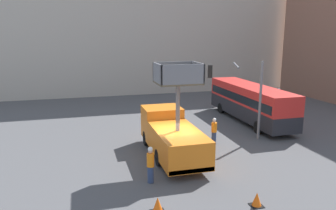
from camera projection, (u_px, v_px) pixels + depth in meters
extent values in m
plane|color=#4C4C4F|center=(176.00, 162.00, 19.50)|extent=(120.00, 120.00, 0.00)
cube|color=#BCB2A3|center=(117.00, 22.00, 42.90)|extent=(44.00, 10.00, 17.89)
cube|color=orange|center=(162.00, 122.00, 22.37)|extent=(2.52, 2.19, 2.16)
cube|color=orange|center=(178.00, 144.00, 19.00)|extent=(2.52, 5.10, 1.58)
cube|color=red|center=(192.00, 171.00, 16.79)|extent=(2.47, 0.10, 0.24)
cylinder|color=black|center=(146.00, 138.00, 22.31)|extent=(0.30, 0.99, 0.99)
cylinder|color=black|center=(177.00, 136.00, 22.88)|extent=(0.30, 0.99, 0.99)
cylinder|color=black|center=(159.00, 157.00, 18.87)|extent=(0.30, 0.99, 0.99)
cylinder|color=black|center=(195.00, 154.00, 19.45)|extent=(0.30, 0.99, 0.99)
cylinder|color=slate|center=(178.00, 107.00, 18.54)|extent=(0.24, 0.24, 2.73)
cube|color=brown|center=(178.00, 83.00, 18.23)|extent=(2.43, 1.93, 0.10)
cube|color=slate|center=(157.00, 73.00, 17.80)|extent=(0.08, 1.93, 1.05)
cube|color=slate|center=(198.00, 72.00, 18.41)|extent=(0.08, 1.93, 1.05)
cube|color=slate|center=(173.00, 71.00, 18.98)|extent=(2.43, 0.08, 1.05)
cube|color=slate|center=(183.00, 74.00, 17.24)|extent=(2.43, 0.08, 1.05)
cube|color=#232328|center=(249.00, 110.00, 28.24)|extent=(2.48, 10.91, 1.23)
cube|color=red|center=(250.00, 94.00, 27.95)|extent=(2.48, 10.91, 1.50)
cube|color=black|center=(250.00, 97.00, 28.00)|extent=(2.50, 10.48, 0.66)
cylinder|color=black|center=(221.00, 108.00, 31.26)|extent=(0.30, 0.98, 0.98)
cylinder|color=black|center=(242.00, 107.00, 31.83)|extent=(0.30, 0.98, 0.98)
cylinder|color=black|center=(258.00, 127.00, 24.89)|extent=(0.30, 0.98, 0.98)
cylinder|color=black|center=(283.00, 125.00, 25.46)|extent=(0.30, 0.98, 0.98)
cylinder|color=slate|center=(260.00, 101.00, 23.20)|extent=(0.18, 0.18, 5.60)
cylinder|color=slate|center=(236.00, 65.00, 22.84)|extent=(1.44, 3.38, 0.13)
cube|color=black|center=(210.00, 71.00, 23.13)|extent=(0.42, 0.42, 0.90)
sphere|color=red|center=(210.00, 68.00, 23.08)|extent=(0.20, 0.20, 0.20)
cylinder|color=navy|center=(151.00, 174.00, 16.74)|extent=(0.32, 0.32, 0.88)
cylinder|color=orange|center=(150.00, 160.00, 16.57)|extent=(0.38, 0.38, 0.70)
sphere|color=tan|center=(150.00, 151.00, 16.47)|extent=(0.24, 0.24, 0.24)
sphere|color=white|center=(150.00, 149.00, 16.45)|extent=(0.25, 0.25, 0.25)
cylinder|color=navy|center=(214.00, 138.00, 22.65)|extent=(0.32, 0.32, 0.84)
cylinder|color=orange|center=(214.00, 127.00, 22.49)|extent=(0.38, 0.38, 0.66)
sphere|color=tan|center=(214.00, 121.00, 22.40)|extent=(0.23, 0.23, 0.23)
sphere|color=white|center=(214.00, 120.00, 22.37)|extent=(0.24, 0.24, 0.24)
cube|color=black|center=(256.00, 206.00, 14.55)|extent=(0.56, 0.56, 0.03)
cone|color=#F25B0F|center=(257.00, 199.00, 14.48)|extent=(0.44, 0.44, 0.63)
cone|color=#F25B0F|center=(158.00, 205.00, 13.91)|extent=(0.50, 0.50, 0.72)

